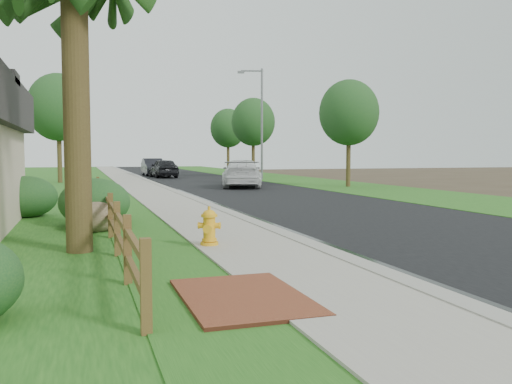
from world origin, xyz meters
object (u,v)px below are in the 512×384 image
object	(u,v)px
streetlight	(260,117)
ranch_fence	(108,209)
dark_car_mid	(164,168)
fire_hydrant	(209,227)
white_suv	(242,174)

from	to	relation	value
streetlight	ranch_fence	bearing A→B (deg)	-116.07
ranch_fence	dark_car_mid	distance (m)	32.64
ranch_fence	fire_hydrant	xyz separation A→B (m)	(1.90, -3.25, -0.14)
fire_hydrant	dark_car_mid	bearing A→B (deg)	83.20
dark_car_mid	fire_hydrant	bearing A→B (deg)	80.49
fire_hydrant	white_suv	size ratio (longest dim) A/B	0.14
white_suv	fire_hydrant	bearing A→B (deg)	87.83
fire_hydrant	streetlight	world-z (taller)	streetlight
white_suv	dark_car_mid	size ratio (longest dim) A/B	1.20
fire_hydrant	streetlight	bearing A→B (deg)	69.68
white_suv	streetlight	distance (m)	10.63
dark_car_mid	ranch_fence	bearing A→B (deg)	76.51
ranch_fence	white_suv	size ratio (longest dim) A/B	3.00
dark_car_mid	streetlight	world-z (taller)	streetlight
fire_hydrant	ranch_fence	bearing A→B (deg)	120.30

